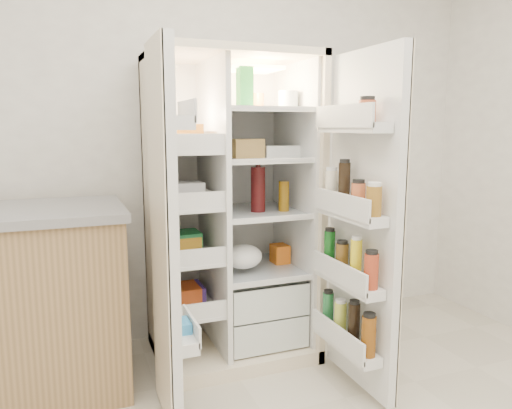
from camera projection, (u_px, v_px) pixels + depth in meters
name	position (u px, v px, depth m)	size (l,w,h in m)	color
wall_back	(201.00, 132.00, 3.15)	(4.00, 0.02, 2.70)	white
refrigerator	(231.00, 233.00, 2.95)	(0.92, 0.70, 1.80)	beige
freezer_door	(165.00, 237.00, 2.19)	(0.15, 0.40, 1.72)	silver
fridge_door	(361.00, 229.00, 2.46)	(0.17, 0.58, 1.72)	silver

